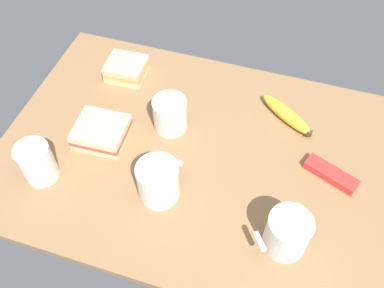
{
  "coord_description": "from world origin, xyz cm",
  "views": [
    {
      "loc": [
        -17.19,
        54.57,
        81.01
      ],
      "look_at": [
        0.0,
        0.0,
        5.0
      ],
      "focal_mm": 38.97,
      "sensor_mm": 36.0,
      "label": 1
    }
  ],
  "objects_px": {
    "coffee_mug_spare": "(170,114)",
    "sandwich_main": "(101,132)",
    "coffee_mug_black": "(158,181)",
    "glass_of_milk": "(37,163)",
    "coffee_mug_milky": "(287,233)",
    "sandwich_side": "(126,69)",
    "banana": "(286,114)",
    "snack_bar": "(331,174)"
  },
  "relations": [
    {
      "from": "coffee_mug_spare",
      "to": "glass_of_milk",
      "type": "distance_m",
      "value": 0.32
    },
    {
      "from": "banana",
      "to": "glass_of_milk",
      "type": "bearing_deg",
      "value": 33.67
    },
    {
      "from": "coffee_mug_spare",
      "to": "sandwich_main",
      "type": "height_order",
      "value": "coffee_mug_spare"
    },
    {
      "from": "coffee_mug_spare",
      "to": "glass_of_milk",
      "type": "relative_size",
      "value": 1.02
    },
    {
      "from": "sandwich_main",
      "to": "glass_of_milk",
      "type": "xyz_separation_m",
      "value": [
        0.08,
        0.14,
        0.02
      ]
    },
    {
      "from": "coffee_mug_milky",
      "to": "snack_bar",
      "type": "bearing_deg",
      "value": -111.01
    },
    {
      "from": "sandwich_main",
      "to": "banana",
      "type": "xyz_separation_m",
      "value": [
        -0.41,
        -0.19,
        -0.01
      ]
    },
    {
      "from": "coffee_mug_spare",
      "to": "coffee_mug_black",
      "type": "bearing_deg",
      "value": 102.02
    },
    {
      "from": "coffee_mug_milky",
      "to": "coffee_mug_spare",
      "type": "distance_m",
      "value": 0.39
    },
    {
      "from": "banana",
      "to": "sandwich_main",
      "type": "bearing_deg",
      "value": 25.16
    },
    {
      "from": "coffee_mug_spare",
      "to": "banana",
      "type": "relative_size",
      "value": 0.65
    },
    {
      "from": "banana",
      "to": "coffee_mug_spare",
      "type": "bearing_deg",
      "value": 21.99
    },
    {
      "from": "coffee_mug_milky",
      "to": "sandwich_side",
      "type": "distance_m",
      "value": 0.6
    },
    {
      "from": "sandwich_main",
      "to": "coffee_mug_milky",
      "type": "bearing_deg",
      "value": 163.41
    },
    {
      "from": "coffee_mug_spare",
      "to": "glass_of_milk",
      "type": "xyz_separation_m",
      "value": [
        0.23,
        0.22,
        0.0
      ]
    },
    {
      "from": "coffee_mug_black",
      "to": "sandwich_side",
      "type": "relative_size",
      "value": 1.09
    },
    {
      "from": "sandwich_main",
      "to": "glass_of_milk",
      "type": "relative_size",
      "value": 1.29
    },
    {
      "from": "coffee_mug_spare",
      "to": "sandwich_side",
      "type": "distance_m",
      "value": 0.22
    },
    {
      "from": "sandwich_main",
      "to": "sandwich_side",
      "type": "relative_size",
      "value": 1.18
    },
    {
      "from": "coffee_mug_spare",
      "to": "banana",
      "type": "distance_m",
      "value": 0.29
    },
    {
      "from": "coffee_mug_black",
      "to": "sandwich_main",
      "type": "height_order",
      "value": "coffee_mug_black"
    },
    {
      "from": "coffee_mug_black",
      "to": "glass_of_milk",
      "type": "distance_m",
      "value": 0.27
    },
    {
      "from": "sandwich_main",
      "to": "snack_bar",
      "type": "distance_m",
      "value": 0.54
    },
    {
      "from": "coffee_mug_black",
      "to": "glass_of_milk",
      "type": "bearing_deg",
      "value": 7.45
    },
    {
      "from": "sandwich_main",
      "to": "coffee_mug_spare",
      "type": "bearing_deg",
      "value": -149.39
    },
    {
      "from": "coffee_mug_milky",
      "to": "sandwich_side",
      "type": "xyz_separation_m",
      "value": [
        0.49,
        -0.36,
        -0.03
      ]
    },
    {
      "from": "coffee_mug_milky",
      "to": "coffee_mug_spare",
      "type": "xyz_separation_m",
      "value": [
        0.32,
        -0.22,
        -0.0
      ]
    },
    {
      "from": "coffee_mug_milky",
      "to": "sandwich_main",
      "type": "height_order",
      "value": "coffee_mug_milky"
    },
    {
      "from": "sandwich_side",
      "to": "glass_of_milk",
      "type": "distance_m",
      "value": 0.36
    },
    {
      "from": "coffee_mug_milky",
      "to": "banana",
      "type": "bearing_deg",
      "value": -81.02
    },
    {
      "from": "sandwich_main",
      "to": "sandwich_side",
      "type": "distance_m",
      "value": 0.22
    },
    {
      "from": "glass_of_milk",
      "to": "snack_bar",
      "type": "xyz_separation_m",
      "value": [
        -0.62,
        -0.19,
        -0.03
      ]
    },
    {
      "from": "glass_of_milk",
      "to": "snack_bar",
      "type": "distance_m",
      "value": 0.65
    },
    {
      "from": "coffee_mug_spare",
      "to": "sandwich_main",
      "type": "bearing_deg",
      "value": 30.61
    },
    {
      "from": "coffee_mug_black",
      "to": "snack_bar",
      "type": "xyz_separation_m",
      "value": [
        -0.35,
        -0.15,
        -0.04
      ]
    },
    {
      "from": "coffee_mug_spare",
      "to": "sandwich_side",
      "type": "height_order",
      "value": "coffee_mug_spare"
    },
    {
      "from": "coffee_mug_spare",
      "to": "snack_bar",
      "type": "relative_size",
      "value": 0.81
    },
    {
      "from": "coffee_mug_milky",
      "to": "sandwich_side",
      "type": "bearing_deg",
      "value": -36.07
    },
    {
      "from": "sandwich_side",
      "to": "glass_of_milk",
      "type": "relative_size",
      "value": 1.09
    },
    {
      "from": "sandwich_main",
      "to": "snack_bar",
      "type": "height_order",
      "value": "sandwich_main"
    },
    {
      "from": "sandwich_side",
      "to": "coffee_mug_spare",
      "type": "bearing_deg",
      "value": 141.98
    },
    {
      "from": "coffee_mug_black",
      "to": "banana",
      "type": "bearing_deg",
      "value": -127.55
    }
  ]
}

